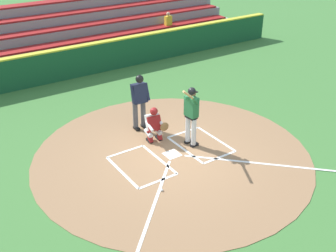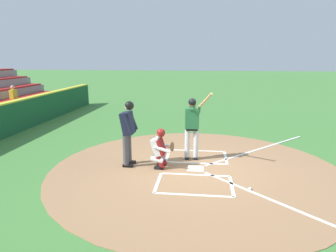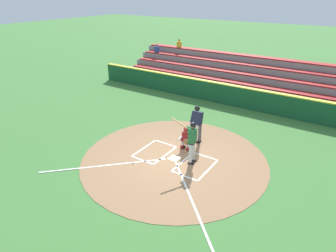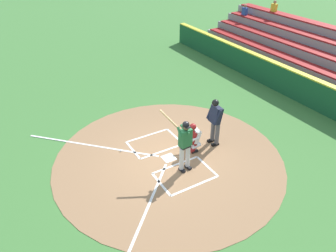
{
  "view_description": "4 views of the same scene",
  "coord_description": "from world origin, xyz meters",
  "px_view_note": "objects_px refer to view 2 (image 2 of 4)",
  "views": [
    {
      "loc": [
        5.82,
        8.44,
        6.35
      ],
      "look_at": [
        0.03,
        -0.17,
        0.88
      ],
      "focal_mm": 44.28,
      "sensor_mm": 36.0,
      "label": 1
    },
    {
      "loc": [
        7.93,
        0.16,
        3.05
      ],
      "look_at": [
        -0.42,
        -0.82,
        1.11
      ],
      "focal_mm": 32.23,
      "sensor_mm": 36.0,
      "label": 2
    },
    {
      "loc": [
        -5.78,
        9.16,
        6.66
      ],
      "look_at": [
        0.56,
        -0.37,
        1.27
      ],
      "focal_mm": 31.01,
      "sensor_mm": 36.0,
      "label": 3
    },
    {
      "loc": [
        -7.76,
        4.56,
        7.0
      ],
      "look_at": [
        0.24,
        -0.11,
        1.18
      ],
      "focal_mm": 34.37,
      "sensor_mm": 36.0,
      "label": 4
    }
  ],
  "objects_px": {
    "catcher": "(160,147)",
    "plate_umpire": "(128,129)",
    "batter": "(192,124)",
    "baseball": "(250,189)"
  },
  "relations": [
    {
      "from": "plate_umpire",
      "to": "baseball",
      "type": "bearing_deg",
      "value": 68.45
    },
    {
      "from": "plate_umpire",
      "to": "baseball",
      "type": "height_order",
      "value": "plate_umpire"
    },
    {
      "from": "batter",
      "to": "plate_umpire",
      "type": "distance_m",
      "value": 1.9
    },
    {
      "from": "catcher",
      "to": "plate_umpire",
      "type": "relative_size",
      "value": 0.61
    },
    {
      "from": "batter",
      "to": "plate_umpire",
      "type": "xyz_separation_m",
      "value": [
        0.71,
        -1.76,
        -0.02
      ]
    },
    {
      "from": "catcher",
      "to": "baseball",
      "type": "distance_m",
      "value": 2.66
    },
    {
      "from": "catcher",
      "to": "plate_umpire",
      "type": "xyz_separation_m",
      "value": [
        -0.04,
        -0.92,
        0.49
      ]
    },
    {
      "from": "batter",
      "to": "baseball",
      "type": "height_order",
      "value": "batter"
    },
    {
      "from": "batter",
      "to": "catcher",
      "type": "relative_size",
      "value": 1.88
    },
    {
      "from": "batter",
      "to": "plate_umpire",
      "type": "height_order",
      "value": "batter"
    }
  ]
}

